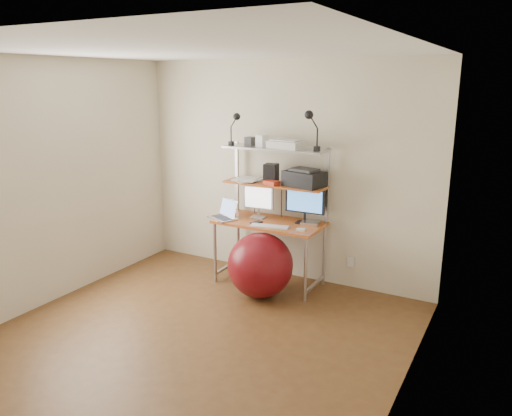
{
  "coord_description": "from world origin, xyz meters",
  "views": [
    {
      "loc": [
        2.44,
        -3.32,
        2.27
      ],
      "look_at": [
        -0.01,
        1.15,
        0.96
      ],
      "focal_mm": 35.0,
      "sensor_mm": 36.0,
      "label": 1
    }
  ],
  "objects_px": {
    "printer": "(304,178)",
    "monitor_black": "(305,203)",
    "monitor_silver": "(259,200)",
    "laptop": "(225,214)",
    "exercise_ball": "(260,265)"
  },
  "relations": [
    {
      "from": "printer",
      "to": "monitor_black",
      "type": "bearing_deg",
      "value": 18.8
    },
    {
      "from": "monitor_silver",
      "to": "monitor_black",
      "type": "height_order",
      "value": "monitor_black"
    },
    {
      "from": "printer",
      "to": "monitor_silver",
      "type": "bearing_deg",
      "value": -163.01
    },
    {
      "from": "laptop",
      "to": "exercise_ball",
      "type": "xyz_separation_m",
      "value": [
        0.58,
        -0.22,
        -0.44
      ]
    },
    {
      "from": "printer",
      "to": "exercise_ball",
      "type": "xyz_separation_m",
      "value": [
        -0.28,
        -0.48,
        -0.89
      ]
    },
    {
      "from": "monitor_black",
      "to": "printer",
      "type": "bearing_deg",
      "value": -174.77
    },
    {
      "from": "monitor_silver",
      "to": "monitor_black",
      "type": "bearing_deg",
      "value": -1.59
    },
    {
      "from": "monitor_black",
      "to": "laptop",
      "type": "xyz_separation_m",
      "value": [
        -0.87,
        -0.26,
        -0.18
      ]
    },
    {
      "from": "laptop",
      "to": "printer",
      "type": "height_order",
      "value": "printer"
    },
    {
      "from": "laptop",
      "to": "printer",
      "type": "bearing_deg",
      "value": 42.56
    },
    {
      "from": "printer",
      "to": "exercise_ball",
      "type": "height_order",
      "value": "printer"
    },
    {
      "from": "monitor_black",
      "to": "printer",
      "type": "xyz_separation_m",
      "value": [
        -0.02,
        -0.0,
        0.28
      ]
    },
    {
      "from": "laptop",
      "to": "monitor_black",
      "type": "bearing_deg",
      "value": 42.38
    },
    {
      "from": "monitor_silver",
      "to": "laptop",
      "type": "height_order",
      "value": "monitor_silver"
    },
    {
      "from": "monitor_silver",
      "to": "laptop",
      "type": "relative_size",
      "value": 1.0
    }
  ]
}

